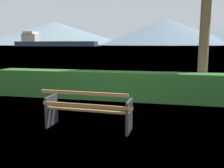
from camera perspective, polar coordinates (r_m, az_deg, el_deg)
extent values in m
plane|color=olive|center=(5.42, -5.35, -10.21)|extent=(1400.00, 1400.00, 0.00)
plane|color=#7A99A8|center=(311.43, 12.32, 8.69)|extent=(620.00, 620.00, 0.00)
cube|color=olive|center=(5.11, -6.18, -6.13)|extent=(1.85, 0.15, 0.04)
cube|color=olive|center=(5.28, -5.42, -5.60)|extent=(1.85, 0.15, 0.04)
cube|color=olive|center=(5.46, -4.72, -5.11)|extent=(1.85, 0.15, 0.04)
cube|color=olive|center=(5.01, -6.51, -5.02)|extent=(1.85, 0.13, 0.06)
cube|color=olive|center=(4.91, -6.76, -2.15)|extent=(1.85, 0.13, 0.06)
cube|color=#2D2D33|center=(5.66, -13.96, -6.02)|extent=(0.07, 0.51, 0.68)
cube|color=#2D2D33|center=(5.06, 4.04, -7.57)|extent=(0.07, 0.51, 0.68)
cube|color=#285B23|center=(8.04, 0.93, -0.36)|extent=(8.26, 0.70, 0.92)
cylinder|color=brown|center=(8.37, 20.81, 10.88)|extent=(0.31, 0.31, 4.25)
cube|color=#2D384C|center=(259.19, -13.06, 9.14)|extent=(86.80, 14.52, 4.86)
cube|color=beige|center=(272.70, -18.42, 10.23)|extent=(15.78, 12.03, 7.77)
cube|color=silver|center=(272.87, -18.47, 11.30)|extent=(11.13, 13.26, 2.43)
cube|color=silver|center=(254.75, -3.85, 8.93)|extent=(3.28, 4.73, 1.11)
cube|color=silver|center=(254.75, -3.85, 9.15)|extent=(1.71, 1.93, 0.86)
cone|color=slate|center=(659.16, -13.31, 11.41)|extent=(386.49, 386.49, 59.17)
cone|color=slate|center=(540.89, 12.55, 11.76)|extent=(286.14, 286.14, 55.42)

